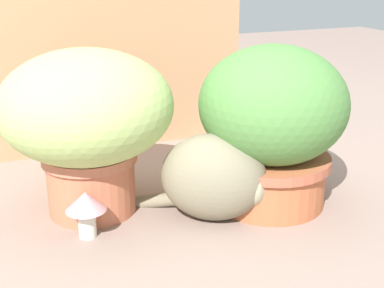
% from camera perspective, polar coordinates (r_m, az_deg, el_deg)
% --- Properties ---
extents(ground_plane, '(6.00, 6.00, 0.00)m').
position_cam_1_polar(ground_plane, '(1.32, -2.06, -8.26)').
color(ground_plane, gray).
extents(cardboard_backdrop, '(0.97, 0.03, 0.77)m').
position_cam_1_polar(cardboard_backdrop, '(1.74, -9.77, 11.63)').
color(cardboard_backdrop, tan).
rests_on(cardboard_backdrop, ground).
extents(grass_planter, '(0.43, 0.43, 0.42)m').
position_cam_1_polar(grass_planter, '(1.30, -11.34, 2.84)').
color(grass_planter, '#C1694A').
rests_on(grass_planter, ground).
extents(leafy_planter, '(0.38, 0.38, 0.42)m').
position_cam_1_polar(leafy_planter, '(1.35, 8.68, 2.36)').
color(leafy_planter, '#B9613B').
rests_on(leafy_planter, ground).
extents(cat, '(0.34, 0.30, 0.32)m').
position_cam_1_polar(cat, '(1.28, 3.11, -3.17)').
color(cat, gray).
rests_on(cat, ground).
extents(mushroom_ornament_pink, '(0.10, 0.10, 0.11)m').
position_cam_1_polar(mushroom_ornament_pink, '(1.23, -11.41, -6.69)').
color(mushroom_ornament_pink, silver).
rests_on(mushroom_ornament_pink, ground).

